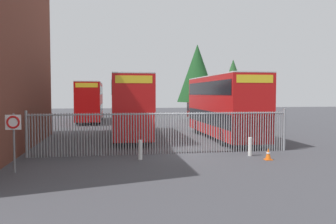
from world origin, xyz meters
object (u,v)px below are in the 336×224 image
at_px(bollard_center_front, 250,147).
at_px(traffic_cone_by_gate, 268,154).
at_px(double_decker_bus_far_back, 90,100).
at_px(double_decker_bus_near_gate, 223,104).
at_px(double_decker_bus_behind_fence_right, 209,101).
at_px(speed_limit_sign_post, 13,129).
at_px(double_decker_bus_behind_fence_left, 129,104).
at_px(bollard_near_left, 140,150).

height_order(bollard_center_front, traffic_cone_by_gate, bollard_center_front).
xyz_separation_m(double_decker_bus_far_back, traffic_cone_by_gate, (9.78, -24.51, -2.13)).
distance_m(double_decker_bus_near_gate, traffic_cone_by_gate, 8.22).
xyz_separation_m(double_decker_bus_behind_fence_right, bollard_center_front, (-3.41, -19.43, -1.95)).
height_order(double_decker_bus_near_gate, bollard_center_front, double_decker_bus_near_gate).
bearing_deg(speed_limit_sign_post, double_decker_bus_behind_fence_left, 64.38).
xyz_separation_m(double_decker_bus_behind_fence_right, speed_limit_sign_post, (-14.26, -21.56, -0.65)).
xyz_separation_m(double_decker_bus_behind_fence_left, double_decker_bus_behind_fence_right, (9.11, 10.82, 0.00)).
bearing_deg(double_decker_bus_behind_fence_right, double_decker_bus_near_gate, -101.59).
bearing_deg(double_decker_bus_near_gate, double_decker_bus_far_back, 121.48).
xyz_separation_m(bollard_center_front, speed_limit_sign_post, (-10.85, -2.13, 1.30)).
relative_size(bollard_near_left, bollard_center_front, 1.00).
relative_size(traffic_cone_by_gate, speed_limit_sign_post, 0.25).
height_order(double_decker_bus_near_gate, traffic_cone_by_gate, double_decker_bus_near_gate).
distance_m(bollard_near_left, speed_limit_sign_post, 5.75).
relative_size(double_decker_bus_behind_fence_left, bollard_center_front, 11.38).
distance_m(double_decker_bus_near_gate, double_decker_bus_behind_fence_right, 12.96).
bearing_deg(double_decker_bus_near_gate, traffic_cone_by_gate, -92.68).
relative_size(double_decker_bus_behind_fence_right, speed_limit_sign_post, 4.50).
bearing_deg(double_decker_bus_far_back, bollard_center_front, -68.15).
bearing_deg(double_decker_bus_near_gate, speed_limit_sign_post, -142.74).
bearing_deg(double_decker_bus_behind_fence_right, bollard_near_left, -114.80).
bearing_deg(traffic_cone_by_gate, speed_limit_sign_post, -175.26).
distance_m(traffic_cone_by_gate, speed_limit_sign_post, 11.42).
relative_size(double_decker_bus_near_gate, double_decker_bus_behind_fence_left, 1.00).
relative_size(double_decker_bus_far_back, bollard_center_front, 11.38).
bearing_deg(double_decker_bus_behind_fence_right, bollard_center_front, -99.94).
xyz_separation_m(double_decker_bus_far_back, speed_limit_sign_post, (-1.51, -25.44, -0.65)).
xyz_separation_m(traffic_cone_by_gate, speed_limit_sign_post, (-11.28, -0.94, 1.49)).
bearing_deg(traffic_cone_by_gate, double_decker_bus_near_gate, 87.32).
xyz_separation_m(double_decker_bus_near_gate, bollard_center_front, (-0.80, -6.74, -1.95)).
bearing_deg(double_decker_bus_behind_fence_right, speed_limit_sign_post, -123.48).
height_order(bollard_near_left, bollard_center_front, same).
relative_size(bollard_center_front, speed_limit_sign_post, 0.40).
distance_m(double_decker_bus_behind_fence_left, speed_limit_sign_post, 11.93).
distance_m(bollard_center_front, traffic_cone_by_gate, 1.28).
bearing_deg(bollard_center_front, bollard_near_left, -178.82).
height_order(double_decker_bus_behind_fence_left, double_decker_bus_behind_fence_right, same).
distance_m(double_decker_bus_behind_fence_right, bollard_center_front, 19.83).
relative_size(double_decker_bus_near_gate, traffic_cone_by_gate, 18.32).
distance_m(double_decker_bus_behind_fence_left, bollard_near_left, 8.95).
bearing_deg(traffic_cone_by_gate, bollard_near_left, 169.93).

